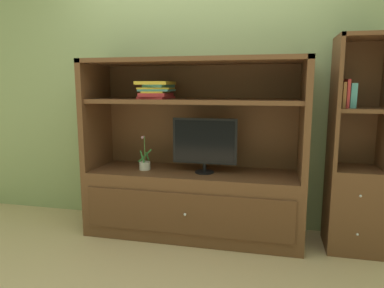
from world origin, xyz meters
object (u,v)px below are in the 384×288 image
(media_console, at_px, (193,182))
(upright_book_row, at_px, (348,95))
(potted_plant, at_px, (145,164))
(bookshelf_tall, at_px, (355,180))
(tv_monitor, at_px, (205,143))
(magazine_stack, at_px, (157,90))

(media_console, bearing_deg, upright_book_row, -0.38)
(potted_plant, height_order, upright_book_row, upright_book_row)
(potted_plant, distance_m, bookshelf_tall, 1.75)
(tv_monitor, distance_m, bookshelf_tall, 1.24)
(tv_monitor, height_order, magazine_stack, magazine_stack)
(media_console, height_order, magazine_stack, media_console)
(media_console, xyz_separation_m, magazine_stack, (-0.32, -0.01, 0.80))
(media_console, xyz_separation_m, upright_book_row, (1.22, -0.01, 0.77))
(tv_monitor, bearing_deg, magazine_stack, 176.30)
(media_console, height_order, bookshelf_tall, bookshelf_tall)
(potted_plant, bearing_deg, tv_monitor, 1.03)
(potted_plant, xyz_separation_m, upright_book_row, (1.65, 0.04, 0.62))
(media_console, relative_size, bookshelf_tall, 1.11)
(tv_monitor, height_order, potted_plant, tv_monitor)
(tv_monitor, height_order, upright_book_row, upright_book_row)
(potted_plant, xyz_separation_m, magazine_stack, (0.11, 0.04, 0.65))
(bookshelf_tall, bearing_deg, tv_monitor, -178.05)
(tv_monitor, bearing_deg, media_console, 158.84)
(media_console, height_order, tv_monitor, media_console)
(magazine_stack, height_order, bookshelf_tall, bookshelf_tall)
(potted_plant, distance_m, upright_book_row, 1.77)
(upright_book_row, bearing_deg, tv_monitor, -178.31)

